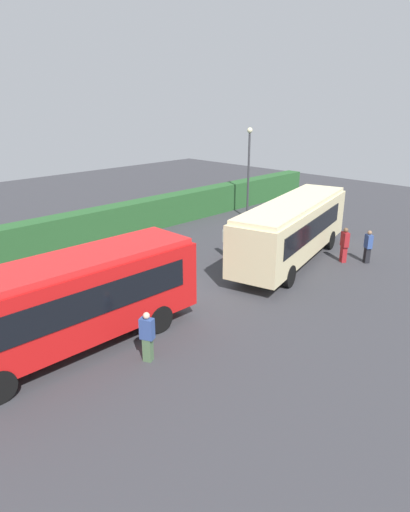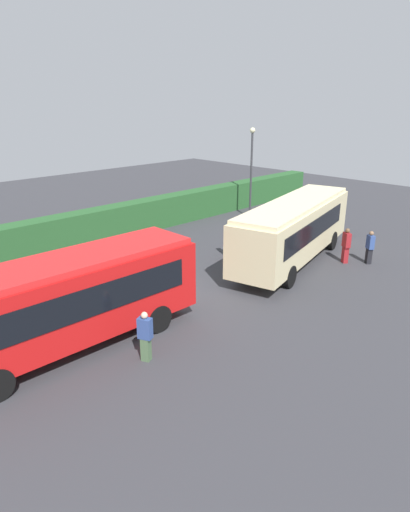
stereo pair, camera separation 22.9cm
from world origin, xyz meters
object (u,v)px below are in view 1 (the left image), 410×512
(person_right, at_px, (344,244))
(person_far, at_px, (368,246))
(person_left, at_px, (147,336))
(person_center, at_px, (227,241))
(bus_red, at_px, (68,300))
(lamppost, at_px, (249,163))
(bus_cream, at_px, (293,227))

(person_right, bearing_deg, person_far, 165.09)
(person_left, xyz_separation_m, person_center, (9.02, 4.77, -0.03))
(bus_red, xyz_separation_m, person_far, (14.62, -3.10, -0.92))
(person_left, distance_m, lamppost, 18.74)
(person_far, bearing_deg, person_left, -146.39)
(person_left, relative_size, lamppost, 0.28)
(person_center, relative_size, person_right, 0.91)
(bus_cream, height_order, person_far, bus_cream)
(bus_cream, relative_size, person_far, 6.08)
(lamppost, bearing_deg, person_far, -105.59)
(person_left, bearing_deg, bus_red, -84.29)
(bus_red, relative_size, person_center, 5.62)
(bus_red, relative_size, bus_cream, 0.90)
(person_far, bearing_deg, person_right, 166.67)
(bus_cream, height_order, person_left, bus_cream)
(person_left, relative_size, person_center, 1.03)
(person_far, bearing_deg, lamppost, 111.63)
(person_far, distance_m, lamppost, 10.79)
(bus_red, height_order, person_left, bus_red)
(person_center, height_order, person_far, person_far)
(person_right, distance_m, lamppost, 10.19)
(bus_cream, relative_size, lamppost, 1.69)
(bus_red, distance_m, lamppost, 18.84)
(bus_red, distance_m, person_right, 14.09)
(person_right, bearing_deg, person_left, 35.89)
(person_center, height_order, lamppost, lamppost)
(bus_red, xyz_separation_m, person_right, (13.88, -2.21, -0.86))
(person_right, bearing_deg, lamppost, -75.49)
(person_far, bearing_deg, bus_red, -154.76)
(bus_cream, height_order, lamppost, lamppost)
(person_far, xyz_separation_m, lamppost, (2.80, 10.03, 2.85))
(person_left, height_order, lamppost, lamppost)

